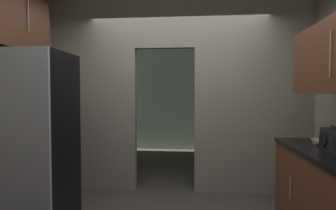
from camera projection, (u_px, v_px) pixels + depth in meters
kitchen_partition at (181, 88)px, 4.05m from camera, size 3.73×0.12×2.85m
adjoining_room_shell at (184, 93)px, 6.18m from camera, size 3.73×3.15×2.85m
refrigerator at (28, 142)px, 2.88m from camera, size 0.83×0.72×1.83m
upper_cabinet_fridgeside at (12, 5)px, 2.95m from camera, size 0.36×0.91×0.97m
book_stack at (320, 142)px, 2.89m from camera, size 0.15×0.16×0.06m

